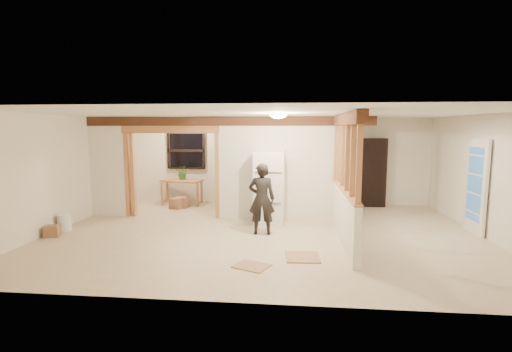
# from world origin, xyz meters

# --- Properties ---
(floor) EXTENTS (9.00, 6.50, 0.01)m
(floor) POSITION_xyz_m (0.00, 0.00, -0.01)
(floor) COLOR #C8B695
(floor) RESTS_ON ground
(ceiling) EXTENTS (9.00, 6.50, 0.01)m
(ceiling) POSITION_xyz_m (0.00, 0.00, 2.50)
(ceiling) COLOR white
(wall_back) EXTENTS (9.00, 0.01, 2.50)m
(wall_back) POSITION_xyz_m (0.00, 3.25, 1.25)
(wall_back) COLOR silver
(wall_back) RESTS_ON floor
(wall_front) EXTENTS (9.00, 0.01, 2.50)m
(wall_front) POSITION_xyz_m (0.00, -3.25, 1.25)
(wall_front) COLOR silver
(wall_front) RESTS_ON floor
(wall_left) EXTENTS (0.01, 6.50, 2.50)m
(wall_left) POSITION_xyz_m (-4.50, 0.00, 1.25)
(wall_left) COLOR silver
(wall_left) RESTS_ON floor
(wall_right) EXTENTS (0.01, 6.50, 2.50)m
(wall_right) POSITION_xyz_m (4.50, 0.00, 1.25)
(wall_right) COLOR silver
(wall_right) RESTS_ON floor
(partition_left_stub) EXTENTS (0.90, 0.12, 2.50)m
(partition_left_stub) POSITION_xyz_m (-4.05, 1.20, 1.25)
(partition_left_stub) COLOR silver
(partition_left_stub) RESTS_ON floor
(partition_center) EXTENTS (2.80, 0.12, 2.50)m
(partition_center) POSITION_xyz_m (0.20, 1.20, 1.25)
(partition_center) COLOR silver
(partition_center) RESTS_ON floor
(doorway_frame) EXTENTS (2.46, 0.14, 2.20)m
(doorway_frame) POSITION_xyz_m (-2.40, 1.20, 1.10)
(doorway_frame) COLOR #B67A4C
(doorway_frame) RESTS_ON floor
(header_beam_back) EXTENTS (7.00, 0.18, 0.22)m
(header_beam_back) POSITION_xyz_m (-1.00, 1.20, 2.38)
(header_beam_back) COLOR #4E2B1A
(header_beam_back) RESTS_ON ceiling
(header_beam_right) EXTENTS (0.18, 3.30, 0.22)m
(header_beam_right) POSITION_xyz_m (1.60, -0.40, 2.38)
(header_beam_right) COLOR #4E2B1A
(header_beam_right) RESTS_ON ceiling
(pony_wall) EXTENTS (0.12, 3.20, 1.00)m
(pony_wall) POSITION_xyz_m (1.60, -0.40, 0.50)
(pony_wall) COLOR silver
(pony_wall) RESTS_ON floor
(stud_partition) EXTENTS (0.14, 3.20, 1.32)m
(stud_partition) POSITION_xyz_m (1.60, -0.40, 1.66)
(stud_partition) COLOR #B67A4C
(stud_partition) RESTS_ON pony_wall
(window_back) EXTENTS (1.12, 0.10, 1.10)m
(window_back) POSITION_xyz_m (-2.60, 3.17, 1.55)
(window_back) COLOR black
(window_back) RESTS_ON wall_back
(french_door) EXTENTS (0.12, 0.86, 2.00)m
(french_door) POSITION_xyz_m (4.42, 0.40, 1.00)
(french_door) COLOR white
(french_door) RESTS_ON floor
(ceiling_dome_main) EXTENTS (0.36, 0.36, 0.16)m
(ceiling_dome_main) POSITION_xyz_m (0.30, -0.50, 2.48)
(ceiling_dome_main) COLOR #FFEABF
(ceiling_dome_main) RESTS_ON ceiling
(ceiling_dome_util) EXTENTS (0.32, 0.32, 0.14)m
(ceiling_dome_util) POSITION_xyz_m (-2.50, 2.30, 2.48)
(ceiling_dome_util) COLOR #FFEABF
(ceiling_dome_util) RESTS_ON ceiling
(hanging_bulb) EXTENTS (0.07, 0.07, 0.07)m
(hanging_bulb) POSITION_xyz_m (-2.00, 1.60, 2.18)
(hanging_bulb) COLOR #FFD88C
(hanging_bulb) RESTS_ON ceiling
(refrigerator) EXTENTS (0.70, 0.68, 1.69)m
(refrigerator) POSITION_xyz_m (0.05, 0.80, 0.84)
(refrigerator) COLOR silver
(refrigerator) RESTS_ON floor
(woman) EXTENTS (0.57, 0.39, 1.50)m
(woman) POSITION_xyz_m (-0.05, -0.12, 0.75)
(woman) COLOR black
(woman) RESTS_ON floor
(work_table) EXTENTS (1.24, 0.80, 0.72)m
(work_table) POSITION_xyz_m (-2.62, 2.74, 0.36)
(work_table) COLOR #B67A4C
(work_table) RESTS_ON floor
(potted_plant) EXTENTS (0.43, 0.39, 0.41)m
(potted_plant) POSITION_xyz_m (-2.60, 2.79, 0.93)
(potted_plant) COLOR #25652B
(potted_plant) RESTS_ON work_table
(shop_vac) EXTENTS (0.60, 0.60, 0.69)m
(shop_vac) POSITION_xyz_m (-3.90, 1.66, 0.34)
(shop_vac) COLOR maroon
(shop_vac) RESTS_ON floor
(bookshelf) EXTENTS (0.97, 0.32, 1.94)m
(bookshelf) POSITION_xyz_m (2.72, 3.02, 0.97)
(bookshelf) COLOR black
(bookshelf) RESTS_ON floor
(bucket) EXTENTS (0.34, 0.34, 0.36)m
(bucket) POSITION_xyz_m (-4.33, -0.29, 0.18)
(bucket) COLOR white
(bucket) RESTS_ON floor
(box_util_a) EXTENTS (0.40, 0.37, 0.30)m
(box_util_a) POSITION_xyz_m (-2.50, 2.29, 0.15)
(box_util_a) COLOR #936447
(box_util_a) RESTS_ON floor
(box_util_b) EXTENTS (0.38, 0.38, 0.29)m
(box_util_b) POSITION_xyz_m (-2.61, 2.16, 0.14)
(box_util_b) COLOR #936447
(box_util_b) RESTS_ON floor
(box_front) EXTENTS (0.34, 0.30, 0.23)m
(box_front) POSITION_xyz_m (-4.32, -0.73, 0.11)
(box_front) COLOR #936447
(box_front) RESTS_ON floor
(floor_panel_near) EXTENTS (0.61, 0.61, 0.02)m
(floor_panel_near) POSITION_xyz_m (0.77, -1.49, 0.01)
(floor_panel_near) COLOR tan
(floor_panel_near) RESTS_ON floor
(floor_panel_far) EXTENTS (0.65, 0.60, 0.02)m
(floor_panel_far) POSITION_xyz_m (-0.05, -1.99, 0.01)
(floor_panel_far) COLOR tan
(floor_panel_far) RESTS_ON floor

